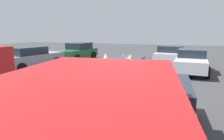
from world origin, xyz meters
TOP-DOWN VIEW (x-y plane):
  - ground_plane at (0.00, 0.00)m, footprint 60.00×60.00m
  - art_car_decorated at (0.07, -0.00)m, footprint 4.42×2.09m
  - parked_sedan_far_right at (3.20, 7.14)m, footprint 4.77×2.56m
  - parked_sedan_near_right at (5.14, -2.94)m, footprint 4.13×2.15m
  - parked_sedan_far_left at (-3.38, -1.72)m, footprint 4.66×2.25m
  - parked_sedan_near_left at (7.91, 6.13)m, footprint 4.12×2.36m
  - parked_sedan_row_back_far at (8.42, -1.58)m, footprint 4.13×2.42m

SIDE VIEW (x-z plane):
  - ground_plane at x=0.00m, z-range 0.00..0.00m
  - parked_sedan_row_back_far at x=8.42m, z-range -0.01..1.37m
  - parked_sedan_near_right at x=5.14m, z-range 0.00..1.39m
  - art_car_decorated at x=0.07m, z-range -0.10..1.49m
  - parked_sedan_far_left at x=-3.38m, z-range 0.00..1.43m
  - parked_sedan_far_right at x=3.20m, z-range 0.01..1.45m
  - parked_sedan_near_left at x=7.91m, z-range 0.00..1.46m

